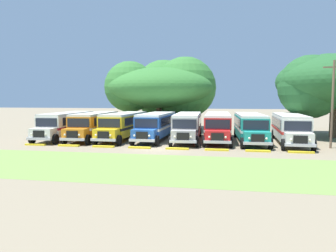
{
  "coord_description": "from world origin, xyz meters",
  "views": [
    {
      "loc": [
        5.7,
        -26.84,
        4.39
      ],
      "look_at": [
        0.0,
        4.58,
        1.6
      ],
      "focal_mm": 33.75,
      "sensor_mm": 36.0,
      "label": 1
    }
  ],
  "objects": [
    {
      "name": "curb_wheelstop_0",
      "position": [
        -11.78,
        -0.22,
        0.07
      ],
      "size": [
        2.0,
        0.36,
        0.15
      ],
      "primitive_type": "cube",
      "color": "yellow",
      "rests_on": "ground_plane"
    },
    {
      "name": "parked_bus_slot_0",
      "position": [
        -11.69,
        5.59,
        1.58
      ],
      "size": [
        3.05,
        10.89,
        2.82
      ],
      "rotation": [
        0.0,
        0.0,
        -1.53
      ],
      "color": "silver",
      "rests_on": "ground_plane"
    },
    {
      "name": "curb_wheelstop_1",
      "position": [
        -8.41,
        -0.22,
        0.07
      ],
      "size": [
        2.0,
        0.36,
        0.15
      ],
      "primitive_type": "cube",
      "color": "yellow",
      "rests_on": "ground_plane"
    },
    {
      "name": "curb_wheelstop_2",
      "position": [
        -5.05,
        -0.22,
        0.07
      ],
      "size": [
        2.0,
        0.36,
        0.15
      ],
      "primitive_type": "cube",
      "color": "yellow",
      "rests_on": "ground_plane"
    },
    {
      "name": "parked_bus_slot_6",
      "position": [
        8.21,
        6.11,
        1.58
      ],
      "size": [
        3.05,
        10.89,
        2.82
      ],
      "rotation": [
        0.0,
        0.0,
        -1.53
      ],
      "color": "teal",
      "rests_on": "ground_plane"
    },
    {
      "name": "parked_bus_slot_3",
      "position": [
        -1.58,
        6.28,
        1.58
      ],
      "size": [
        2.81,
        10.86,
        2.82
      ],
      "rotation": [
        0.0,
        0.0,
        -1.59
      ],
      "color": "#23519E",
      "rests_on": "ground_plane"
    },
    {
      "name": "broad_shade_tree",
      "position": [
        -3.07,
        17.53,
        5.82
      ],
      "size": [
        15.29,
        14.75,
        10.26
      ],
      "color": "brown",
      "rests_on": "ground_plane"
    },
    {
      "name": "parked_bus_slot_5",
      "position": [
        4.95,
        6.4,
        1.58
      ],
      "size": [
        2.89,
        10.86,
        2.82
      ],
      "rotation": [
        0.0,
        0.0,
        -1.55
      ],
      "color": "red",
      "rests_on": "ground_plane"
    },
    {
      "name": "parked_bus_slot_1",
      "position": [
        -8.45,
        5.8,
        1.58
      ],
      "size": [
        3.09,
        10.89,
        2.82
      ],
      "rotation": [
        0.0,
        0.0,
        -1.53
      ],
      "color": "orange",
      "rests_on": "ground_plane"
    },
    {
      "name": "curb_wheelstop_4",
      "position": [
        1.68,
        -0.22,
        0.07
      ],
      "size": [
        2.0,
        0.36,
        0.15
      ],
      "primitive_type": "cube",
      "color": "yellow",
      "rests_on": "ground_plane"
    },
    {
      "name": "parked_bus_slot_4",
      "position": [
        1.83,
        6.12,
        1.58
      ],
      "size": [
        3.09,
        10.89,
        2.82
      ],
      "rotation": [
        0.0,
        0.0,
        -1.53
      ],
      "color": "#9E9993",
      "rests_on": "ground_plane"
    },
    {
      "name": "curb_wheelstop_7",
      "position": [
        11.78,
        -0.22,
        0.07
      ],
      "size": [
        2.0,
        0.36,
        0.15
      ],
      "primitive_type": "cube",
      "color": "yellow",
      "rests_on": "ground_plane"
    },
    {
      "name": "curb_wheelstop_5",
      "position": [
        5.05,
        -0.22,
        0.07
      ],
      "size": [
        2.0,
        0.36,
        0.15
      ],
      "primitive_type": "cube",
      "color": "yellow",
      "rests_on": "ground_plane"
    },
    {
      "name": "parked_bus_slot_7",
      "position": [
        11.99,
        5.7,
        1.58
      ],
      "size": [
        3.09,
        10.89,
        2.82
      ],
      "rotation": [
        0.0,
        0.0,
        -1.62
      ],
      "color": "silver",
      "rests_on": "ground_plane"
    },
    {
      "name": "curb_wheelstop_3",
      "position": [
        -1.68,
        -0.22,
        0.07
      ],
      "size": [
        2.0,
        0.36,
        0.15
      ],
      "primitive_type": "cube",
      "color": "yellow",
      "rests_on": "ground_plane"
    },
    {
      "name": "utility_pole",
      "position": [
        14.95,
        2.99,
        4.1
      ],
      "size": [
        1.8,
        0.2,
        7.71
      ],
      "color": "brown",
      "rests_on": "ground_plane"
    },
    {
      "name": "ground_plane",
      "position": [
        0.0,
        0.0,
        0.0
      ],
      "size": [
        220.0,
        220.0,
        0.0
      ],
      "primitive_type": "plane",
      "color": "#84755B"
    },
    {
      "name": "curb_wheelstop_6",
      "position": [
        8.41,
        -0.22,
        0.07
      ],
      "size": [
        2.0,
        0.36,
        0.15
      ],
      "primitive_type": "cube",
      "color": "yellow",
      "rests_on": "ground_plane"
    },
    {
      "name": "parked_bus_slot_2",
      "position": [
        -5.12,
        5.97,
        1.58
      ],
      "size": [
        2.85,
        10.86,
        2.82
      ],
      "rotation": [
        0.0,
        0.0,
        -1.59
      ],
      "color": "yellow",
      "rests_on": "ground_plane"
    },
    {
      "name": "foreground_grass_strip",
      "position": [
        0.0,
        -7.37,
        0.0
      ],
      "size": [
        80.0,
        8.75,
        0.01
      ],
      "primitive_type": "cube",
      "color": "olive",
      "rests_on": "ground_plane"
    }
  ]
}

